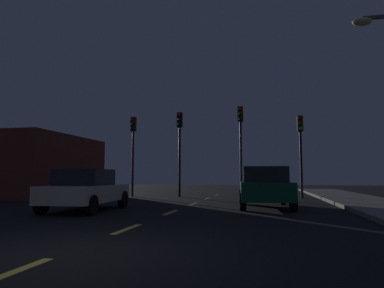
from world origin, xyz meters
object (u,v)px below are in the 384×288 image
object	(u,v)px
car_adjacent_lane	(86,190)
traffic_signal_far_right	(301,140)
traffic_signal_center_right	(241,134)
traffic_signal_far_left	(133,140)
car_stopped_ahead	(265,187)
traffic_signal_center_left	(180,138)

from	to	relation	value
car_adjacent_lane	traffic_signal_far_right	bearing A→B (deg)	46.95
traffic_signal_far_right	car_adjacent_lane	world-z (taller)	traffic_signal_far_right
traffic_signal_center_right	traffic_signal_far_right	world-z (taller)	traffic_signal_center_right
traffic_signal_far_left	car_stopped_ahead	world-z (taller)	traffic_signal_far_left
traffic_signal_far_left	traffic_signal_center_left	distance (m)	2.99
car_stopped_ahead	traffic_signal_far_left	bearing A→B (deg)	141.85
traffic_signal_far_left	traffic_signal_far_right	xyz separation A→B (m)	(10.01, -0.00, -0.18)
traffic_signal_far_right	car_stopped_ahead	size ratio (longest dim) A/B	1.11
traffic_signal_center_right	traffic_signal_far_right	distance (m)	3.38
traffic_signal_far_left	traffic_signal_center_left	xyz separation A→B (m)	(2.98, 0.00, 0.11)
traffic_signal_center_right	traffic_signal_far_left	bearing A→B (deg)	-179.99
traffic_signal_center_right	car_stopped_ahead	world-z (taller)	traffic_signal_center_right
traffic_signal_center_left	car_adjacent_lane	distance (m)	9.39
traffic_signal_center_right	car_stopped_ahead	xyz separation A→B (m)	(1.32, -6.27, -2.90)
traffic_signal_far_right	traffic_signal_far_left	bearing A→B (deg)	180.00
traffic_signal_far_left	traffic_signal_center_right	world-z (taller)	traffic_signal_center_right
traffic_signal_far_right	car_adjacent_lane	xyz separation A→B (m)	(-8.28, -8.86, -2.53)
traffic_signal_far_left	traffic_signal_center_right	xyz separation A→B (m)	(6.66, 0.00, 0.25)
traffic_signal_far_left	traffic_signal_center_left	size ratio (longest dim) A/B	0.97
traffic_signal_center_left	traffic_signal_center_right	bearing A→B (deg)	0.01
traffic_signal_center_right	car_stopped_ahead	bearing A→B (deg)	-78.07
traffic_signal_far_right	car_stopped_ahead	world-z (taller)	traffic_signal_far_right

